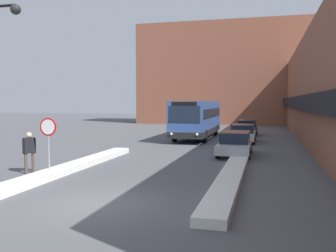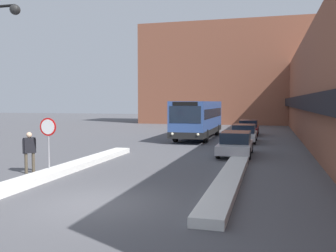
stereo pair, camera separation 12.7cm
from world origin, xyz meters
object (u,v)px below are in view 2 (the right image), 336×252
Objects in this scene: parked_car_back at (248,127)px; pedestrian at (29,148)px; parked_car_middle at (244,133)px; stop_sign at (48,134)px; city_bus at (198,118)px; parked_car_front at (236,143)px.

pedestrian is at bearing -110.77° from parked_car_back.
stop_sign is at bearing -114.91° from parked_car_middle.
parked_car_back is 1.83× the size of stop_sign.
stop_sign reaches higher than parked_car_back.
city_bus is 5.82× the size of pedestrian.
pedestrian is at bearing -103.91° from city_bus.
parked_car_front reaches higher than parked_car_middle.
city_bus is at bearing -131.59° from parked_car_back.
parked_car_back is 2.49× the size of pedestrian.
parked_car_front is 13.80m from parked_car_back.
city_bus is at bearing 153.37° from parked_car_middle.
parked_car_front is 1.00× the size of parked_car_middle.
parked_car_middle is at bearing -26.63° from city_bus.
parked_car_middle is at bearing 90.00° from parked_car_front.
pedestrian is (-1.06, 0.18, -0.69)m from stop_sign.
pedestrian reaches higher than parked_car_front.
city_bus reaches higher than stop_sign.
pedestrian reaches higher than parked_car_middle.
stop_sign is 1.27m from pedestrian.
parked_car_front is 1.85× the size of stop_sign.
city_bus is 6.01m from parked_car_back.
parked_car_middle is (0.00, 7.40, -0.00)m from parked_car_front.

